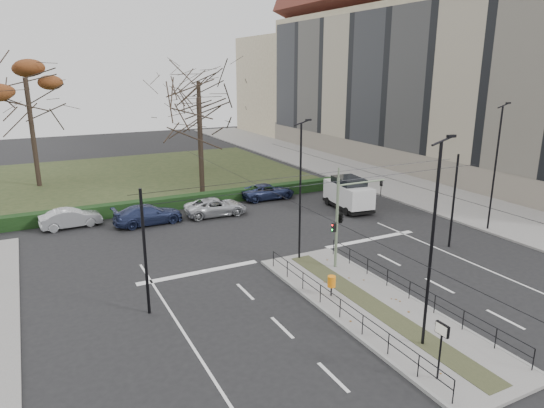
{
  "coord_description": "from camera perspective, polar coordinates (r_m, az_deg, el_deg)",
  "views": [
    {
      "loc": [
        -13.79,
        -18.8,
        11.03
      ],
      "look_at": [
        -1.24,
        5.75,
        3.29
      ],
      "focal_mm": 32.0,
      "sensor_mm": 36.0,
      "label": 1
    }
  ],
  "objects": [
    {
      "name": "streetlamp_median_near",
      "position": [
        19.75,
        18.33,
        -4.51
      ],
      "size": [
        0.71,
        0.15,
        8.54
      ],
      "color": "black",
      "rests_on": "median_island"
    },
    {
      "name": "litter_bin",
      "position": [
        24.36,
        7.02,
        -9.06
      ],
      "size": [
        0.41,
        0.41,
        1.04
      ],
      "color": "black",
      "rests_on": "median_island"
    },
    {
      "name": "parked_car_second",
      "position": [
        37.56,
        -22.6,
        -1.54
      ],
      "size": [
        4.28,
        1.76,
        1.38
      ],
      "primitive_type": "imported",
      "rotation": [
        0.0,
        0.0,
        1.64
      ],
      "color": "#ADB0B5",
      "rests_on": "ground"
    },
    {
      "name": "park",
      "position": [
        52.56,
        -17.96,
        2.85
      ],
      "size": [
        38.0,
        26.0,
        0.1
      ],
      "primitive_type": "cube",
      "color": "#253118",
      "rests_on": "ground"
    },
    {
      "name": "median_railing",
      "position": [
        23.53,
        12.22,
        -10.0
      ],
      "size": [
        4.14,
        13.24,
        0.92
      ],
      "color": "black",
      "rests_on": "median_island"
    },
    {
      "name": "streetlamp_median_far",
      "position": [
        27.82,
        3.38,
        1.65
      ],
      "size": [
        0.68,
        0.14,
        8.18
      ],
      "color": "black",
      "rests_on": "median_island"
    },
    {
      "name": "traffic_light",
      "position": [
        27.19,
        8.18,
        -1.36
      ],
      "size": [
        3.5,
        2.0,
        5.15
      ],
      "color": "slate",
      "rests_on": "median_island"
    },
    {
      "name": "bare_tree_near",
      "position": [
        43.02,
        -8.59,
        11.47
      ],
      "size": [
        7.91,
        7.91,
        11.32
      ],
      "color": "black",
      "rests_on": "park"
    },
    {
      "name": "white_van",
      "position": [
        39.53,
        8.97,
        1.31
      ],
      "size": [
        2.7,
        5.18,
        2.61
      ],
      "color": "silver",
      "rests_on": "ground"
    },
    {
      "name": "ground",
      "position": [
        25.79,
        8.42,
        -9.82
      ],
      "size": [
        140.0,
        140.0,
        0.0
      ],
      "primitive_type": "plane",
      "color": "black",
      "rests_on": "ground"
    },
    {
      "name": "parked_car_third",
      "position": [
        36.55,
        -14.37,
        -1.2
      ],
      "size": [
        5.09,
        2.3,
        1.45
      ],
      "primitive_type": "imported",
      "rotation": [
        0.0,
        0.0,
        1.63
      ],
      "color": "#212A4E",
      "rests_on": "ground"
    },
    {
      "name": "parked_car_fifth",
      "position": [
        42.3,
        -0.53,
        1.5
      ],
      "size": [
        4.79,
        2.22,
        1.33
      ],
      "primitive_type": "imported",
      "rotation": [
        0.0,
        0.0,
        1.57
      ],
      "color": "#212A4E",
      "rests_on": "ground"
    },
    {
      "name": "catenary",
      "position": [
        25.79,
        6.65,
        -1.59
      ],
      "size": [
        20.0,
        34.0,
        6.0
      ],
      "color": "black",
      "rests_on": "ground"
    },
    {
      "name": "hedge",
      "position": [
        39.63,
        -14.75,
        -0.26
      ],
      "size": [
        38.0,
        1.0,
        1.0
      ],
      "primitive_type": "cube",
      "color": "black",
      "rests_on": "ground"
    },
    {
      "name": "sidewalk_east",
      "position": [
        52.87,
        10.63,
        3.45
      ],
      "size": [
        8.0,
        90.0,
        0.14
      ],
      "primitive_type": "cube",
      "color": "slate",
      "rests_on": "ground"
    },
    {
      "name": "apartment_block",
      "position": [
        59.77,
        17.81,
        14.36
      ],
      "size": [
        13.09,
        52.1,
        21.64
      ],
      "color": "tan",
      "rests_on": "ground"
    },
    {
      "name": "bare_tree_center",
      "position": [
        54.66,
        -8.64,
        13.36
      ],
      "size": [
        8.42,
        8.42,
        12.72
      ],
      "color": "black",
      "rests_on": "park"
    },
    {
      "name": "median_island",
      "position": [
        24.0,
        11.94,
        -11.86
      ],
      "size": [
        4.4,
        15.0,
        0.14
      ],
      "primitive_type": "cube",
      "color": "slate",
      "rests_on": "ground"
    },
    {
      "name": "streetlamp_sidewalk",
      "position": [
        36.39,
        24.8,
        4.02
      ],
      "size": [
        0.73,
        0.15,
        8.73
      ],
      "color": "black",
      "rests_on": "sidewalk_east"
    },
    {
      "name": "rust_tree",
      "position": [
        50.77,
        -27.04,
        13.12
      ],
      "size": [
        9.07,
        9.07,
        13.33
      ],
      "color": "black",
      "rests_on": "park"
    },
    {
      "name": "info_panel",
      "position": [
        18.75,
        19.33,
        -14.43
      ],
      "size": [
        0.13,
        0.59,
        2.24
      ],
      "color": "black",
      "rests_on": "median_island"
    },
    {
      "name": "parked_car_fourth",
      "position": [
        37.8,
        -6.61,
        -0.33
      ],
      "size": [
        4.96,
        2.52,
        1.34
      ],
      "primitive_type": "imported",
      "rotation": [
        0.0,
        0.0,
        1.51
      ],
      "color": "#ADB0B5",
      "rests_on": "ground"
    }
  ]
}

